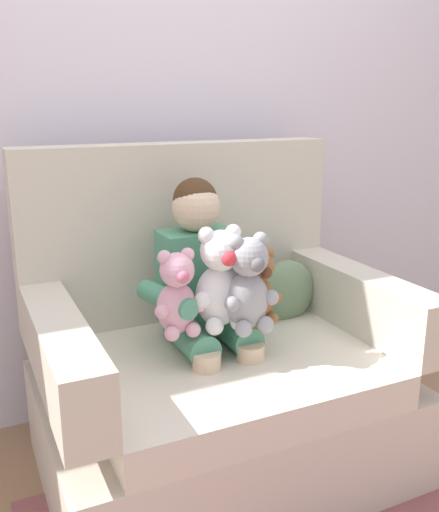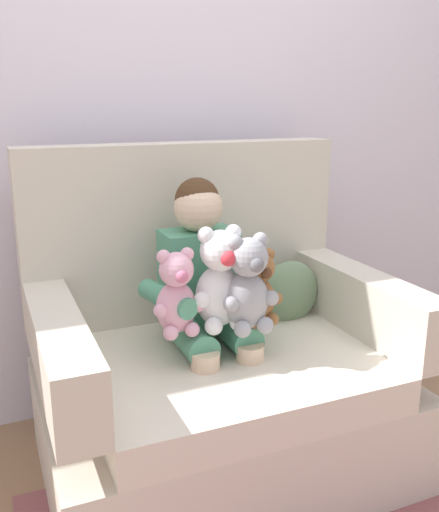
{
  "view_description": "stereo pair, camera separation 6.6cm",
  "coord_description": "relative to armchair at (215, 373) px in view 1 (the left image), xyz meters",
  "views": [
    {
      "loc": [
        -0.78,
        -1.63,
        1.31
      ],
      "look_at": [
        -0.03,
        -0.05,
        0.82
      ],
      "focal_mm": 39.51,
      "sensor_mm": 36.0,
      "label": 1
    },
    {
      "loc": [
        -0.72,
        -1.66,
        1.31
      ],
      "look_at": [
        -0.03,
        -0.05,
        0.82
      ],
      "focal_mm": 39.51,
      "sensor_mm": 36.0,
      "label": 2
    }
  ],
  "objects": [
    {
      "name": "plush_pink",
      "position": [
        -0.18,
        -0.11,
        0.36
      ],
      "size": [
        0.17,
        0.14,
        0.28
      ],
      "rotation": [
        0.0,
        0.0,
        0.21
      ],
      "color": "#EAA8BC",
      "rests_on": "armchair"
    },
    {
      "name": "ground_plane",
      "position": [
        0.0,
        -0.05,
        -0.35
      ],
      "size": [
        8.0,
        8.0,
        0.0
      ],
      "primitive_type": "plane",
      "color": "#936D4C"
    },
    {
      "name": "plush_grey",
      "position": [
        0.04,
        -0.17,
        0.38
      ],
      "size": [
        0.19,
        0.16,
        0.32
      ],
      "rotation": [
        0.0,
        0.0,
        0.12
      ],
      "color": "#9E9EA3",
      "rests_on": "armchair"
    },
    {
      "name": "throw_pillow",
      "position": [
        0.36,
        0.11,
        0.22
      ],
      "size": [
        0.26,
        0.13,
        0.26
      ],
      "primitive_type": "ellipsoid",
      "rotation": [
        0.0,
        0.0,
        0.03
      ],
      "color": "slate",
      "rests_on": "armchair"
    },
    {
      "name": "armchair",
      "position": [
        0.0,
        0.0,
        0.0
      ],
      "size": [
        1.24,
        0.91,
        1.16
      ],
      "color": "beige",
      "rests_on": "ground"
    },
    {
      "name": "plush_brown",
      "position": [
        0.1,
        -0.13,
        0.35
      ],
      "size": [
        0.15,
        0.12,
        0.26
      ],
      "rotation": [
        0.0,
        0.0,
        0.17
      ],
      "color": "brown",
      "rests_on": "armchair"
    },
    {
      "name": "plush_white",
      "position": [
        -0.03,
        -0.11,
        0.39
      ],
      "size": [
        0.2,
        0.17,
        0.34
      ],
      "rotation": [
        0.0,
        0.0,
        -0.17
      ],
      "color": "white",
      "rests_on": "armchair"
    },
    {
      "name": "seated_child",
      "position": [
        -0.03,
        0.02,
        0.33
      ],
      "size": [
        0.45,
        0.39,
        0.82
      ],
      "rotation": [
        0.0,
        0.0,
        0.02
      ],
      "color": "#4C9370",
      "rests_on": "armchair"
    },
    {
      "name": "back_wall",
      "position": [
        0.0,
        0.61,
        0.95
      ],
      "size": [
        6.0,
        0.1,
        2.6
      ],
      "primitive_type": "cube",
      "color": "silver",
      "rests_on": "ground"
    }
  ]
}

